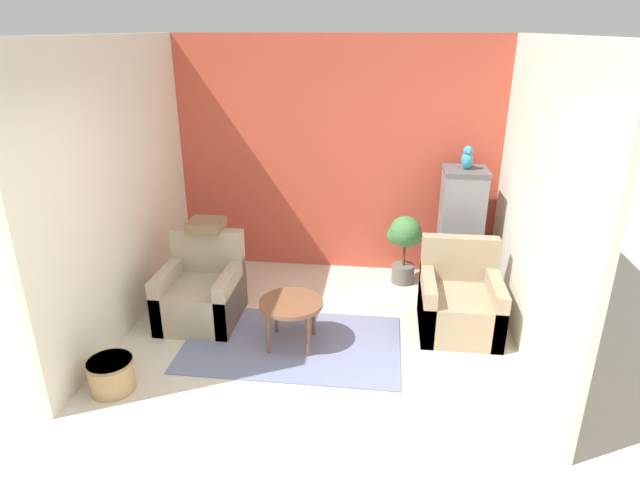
# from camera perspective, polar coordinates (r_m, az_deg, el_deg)

# --- Properties ---
(ground_plane) EXTENTS (20.00, 20.00, 0.00)m
(ground_plane) POSITION_cam_1_polar(r_m,az_deg,el_deg) (4.17, -2.79, -20.61)
(ground_plane) COLOR beige
(ground_plane) RESTS_ON ground
(wall_back_accent) EXTENTS (3.89, 0.06, 2.76)m
(wall_back_accent) POSITION_cam_1_polar(r_m,az_deg,el_deg) (6.37, 1.77, 8.75)
(wall_back_accent) COLOR #C64C38
(wall_back_accent) RESTS_ON ground_plane
(wall_left) EXTENTS (0.06, 3.12, 2.76)m
(wall_left) POSITION_cam_1_polar(r_m,az_deg,el_deg) (5.41, -20.63, 4.99)
(wall_left) COLOR silver
(wall_left) RESTS_ON ground_plane
(wall_right) EXTENTS (0.06, 3.12, 2.76)m
(wall_right) POSITION_cam_1_polar(r_m,az_deg,el_deg) (5.00, 22.39, 3.41)
(wall_right) COLOR silver
(wall_right) RESTS_ON ground_plane
(area_rug) EXTENTS (2.04, 1.22, 0.01)m
(area_rug) POSITION_cam_1_polar(r_m,az_deg,el_deg) (5.19, -3.00, -10.97)
(area_rug) COLOR slate
(area_rug) RESTS_ON ground_plane
(coffee_table) EXTENTS (0.59, 0.59, 0.46)m
(coffee_table) POSITION_cam_1_polar(r_m,az_deg,el_deg) (4.99, -3.09, -7.07)
(coffee_table) COLOR brown
(coffee_table) RESTS_ON ground_plane
(armchair_left) EXTENTS (0.76, 0.79, 0.88)m
(armchair_left) POSITION_cam_1_polar(r_m,az_deg,el_deg) (5.61, -12.49, -5.62)
(armchair_left) COLOR tan
(armchair_left) RESTS_ON ground_plane
(armchair_right) EXTENTS (0.76, 0.79, 0.88)m
(armchair_right) POSITION_cam_1_polar(r_m,az_deg,el_deg) (5.47, 14.62, -6.56)
(armchair_right) COLOR #9E896B
(armchair_right) RESTS_ON ground_plane
(birdcage) EXTENTS (0.58, 0.58, 1.40)m
(birdcage) POSITION_cam_1_polar(r_m,az_deg,el_deg) (6.21, 14.66, 0.81)
(birdcage) COLOR #555559
(birdcage) RESTS_ON ground_plane
(parrot) EXTENTS (0.12, 0.22, 0.26)m
(parrot) POSITION_cam_1_polar(r_m,az_deg,el_deg) (5.97, 15.43, 8.42)
(parrot) COLOR teal
(parrot) RESTS_ON birdcage
(potted_plant) EXTENTS (0.40, 0.36, 0.82)m
(potted_plant) POSITION_cam_1_polar(r_m,az_deg,el_deg) (6.23, 9.01, -0.07)
(potted_plant) COLOR #66605B
(potted_plant) RESTS_ON ground_plane
(wicker_basket) EXTENTS (0.38, 0.38, 0.28)m
(wicker_basket) POSITION_cam_1_polar(r_m,az_deg,el_deg) (4.86, -21.37, -13.16)
(wicker_basket) COLOR tan
(wicker_basket) RESTS_ON ground_plane
(throw_pillow) EXTENTS (0.35, 0.35, 0.10)m
(throw_pillow) POSITION_cam_1_polar(r_m,az_deg,el_deg) (5.60, -12.08, 1.59)
(throw_pillow) COLOR #846647
(throw_pillow) RESTS_ON armchair_left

